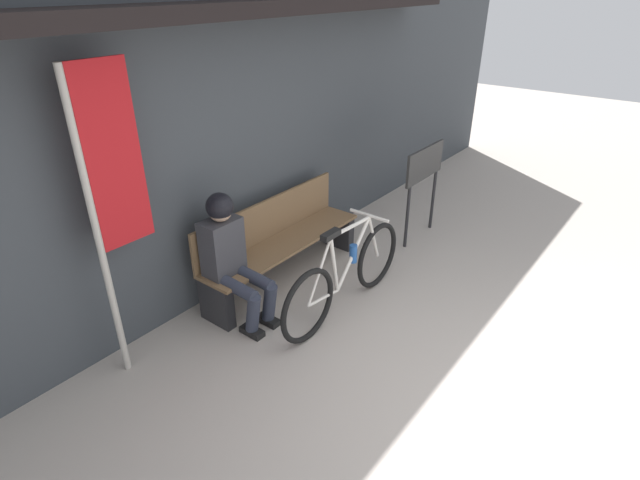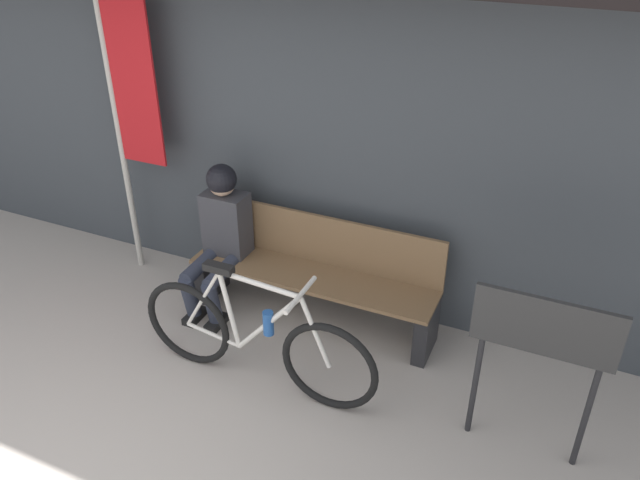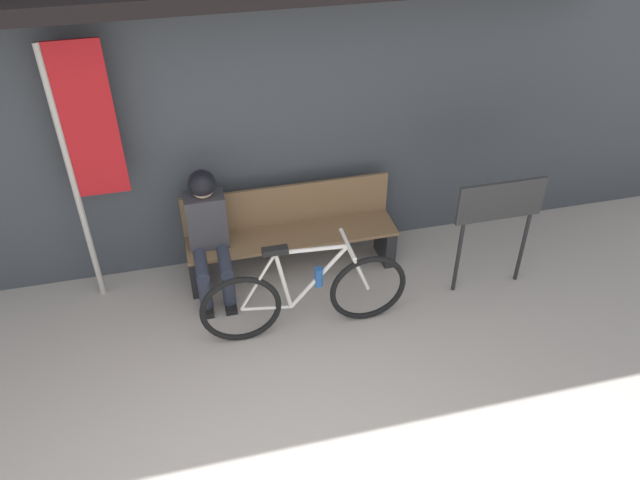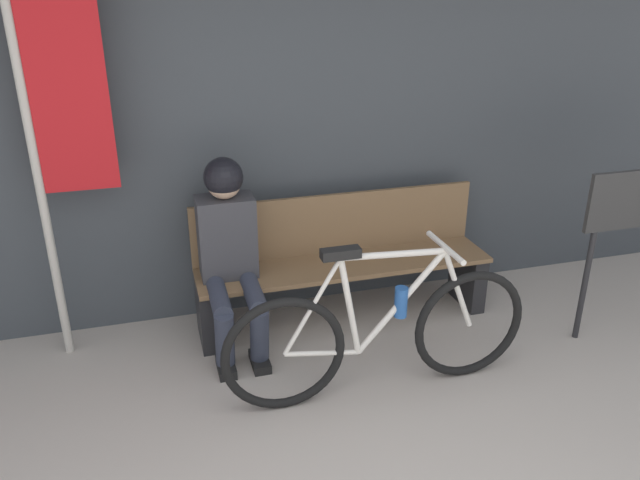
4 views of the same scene
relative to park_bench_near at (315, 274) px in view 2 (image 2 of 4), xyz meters
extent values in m
cube|color=#3D4247|center=(-0.58, 0.36, 1.20)|extent=(12.00, 0.12, 3.20)
cube|color=brown|center=(0.00, -0.06, 0.02)|extent=(1.90, 0.42, 0.03)
cube|color=brown|center=(0.00, 0.14, 0.23)|extent=(1.90, 0.03, 0.40)
cube|color=#232326|center=(-0.90, -0.06, -0.20)|extent=(0.10, 0.36, 0.40)
cube|color=#232326|center=(0.90, -0.06, -0.20)|extent=(0.10, 0.36, 0.40)
torus|color=black|center=(-0.58, -0.83, -0.07)|extent=(0.66, 0.05, 0.66)
torus|color=black|center=(0.48, -0.83, -0.07)|extent=(0.66, 0.05, 0.66)
cylinder|color=silver|center=(0.00, -0.83, 0.43)|extent=(0.57, 0.03, 0.07)
cylinder|color=silver|center=(0.06, -0.83, 0.14)|extent=(0.49, 0.03, 0.56)
cylinder|color=silver|center=(-0.23, -0.83, 0.16)|extent=(0.14, 0.03, 0.58)
cylinder|color=silver|center=(-0.38, -0.83, -0.10)|extent=(0.41, 0.03, 0.09)
cylinder|color=silver|center=(-0.43, -0.83, 0.19)|extent=(0.32, 0.02, 0.52)
cylinder|color=silver|center=(0.38, -0.83, 0.17)|extent=(0.22, 0.03, 0.49)
cube|color=black|center=(-0.28, -0.83, 0.47)|extent=(0.20, 0.07, 0.05)
cylinder|color=silver|center=(0.29, -0.83, 0.43)|extent=(0.03, 0.40, 0.03)
cylinder|color=#235199|center=(0.06, -0.83, 0.14)|extent=(0.07, 0.07, 0.17)
cylinder|color=#2D3342|center=(-0.84, -0.27, 0.02)|extent=(0.11, 0.42, 0.13)
cylinder|color=#2D3342|center=(-0.84, -0.45, -0.17)|extent=(0.11, 0.17, 0.37)
cube|color=black|center=(-0.84, -0.42, -0.37)|extent=(0.10, 0.22, 0.06)
cylinder|color=#2D3342|center=(-0.64, -0.27, 0.02)|extent=(0.11, 0.42, 0.13)
cylinder|color=#2D3342|center=(-0.64, -0.45, -0.17)|extent=(0.11, 0.17, 0.37)
cube|color=black|center=(-0.64, -0.42, -0.37)|extent=(0.10, 0.22, 0.06)
cube|color=#38383D|center=(-0.74, -0.02, 0.28)|extent=(0.34, 0.22, 0.50)
sphere|color=tan|center=(-0.74, -0.04, 0.63)|extent=(0.20, 0.20, 0.20)
sphere|color=black|center=(-0.74, -0.04, 0.66)|extent=(0.23, 0.23, 0.23)
cylinder|color=#B7B2A8|center=(-1.73, 0.06, 0.74)|extent=(0.05, 0.05, 2.28)
cube|color=red|center=(-1.51, 0.06, 1.26)|extent=(0.40, 0.02, 1.26)
cylinder|color=#232326|center=(1.35, -0.66, -0.03)|extent=(0.04, 0.04, 0.73)
cylinder|color=#232326|center=(1.98, -0.66, -0.03)|extent=(0.04, 0.04, 0.73)
cube|color=#2D2D2D|center=(1.67, -0.66, 0.51)|extent=(0.78, 0.03, 0.36)
camera|label=1|loc=(-3.17, -2.97, 2.31)|focal=28.00mm
camera|label=2|loc=(1.65, -3.57, 2.59)|focal=35.00mm
camera|label=3|loc=(-0.85, -4.54, 3.33)|focal=35.00mm
camera|label=4|loc=(-1.16, -3.49, 1.74)|focal=35.00mm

